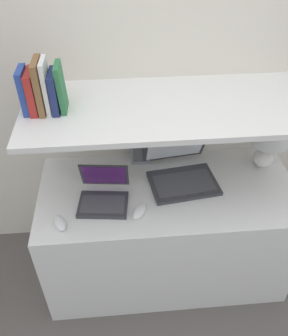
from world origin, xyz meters
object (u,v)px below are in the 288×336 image
laptop_large (181,170)px  book_navy (55,91)px  book_red (33,92)px  book_green (61,88)px  book_blue (24,91)px  table_lamp (269,137)px  computer_mouse (139,211)px  book_brown (40,86)px  book_white (46,86)px  second_mouse (60,223)px  router_box (140,152)px  laptop_small (104,195)px

laptop_large → book_navy: size_ratio=2.20×
book_red → book_green: size_ratio=0.87×
book_blue → book_green: bearing=0.0°
table_lamp → computer_mouse: table_lamp is taller
book_green → book_brown: bearing=-180.0°
laptop_large → book_brown: size_ratio=1.69×
table_lamp → book_navy: (-1.11, -0.08, 0.38)m
computer_mouse → book_blue: size_ratio=0.63×
book_red → table_lamp: bearing=3.9°
computer_mouse → book_red: (-0.46, 0.24, 0.57)m
computer_mouse → book_white: size_ratio=0.53×
second_mouse → router_box: 0.64m
laptop_small → book_white: (-0.21, 0.13, 0.56)m
table_lamp → book_green: bearing=-175.7°
computer_mouse → book_blue: bearing=153.9°
router_box → book_red: size_ratio=0.72×
second_mouse → book_blue: (-0.10, 0.29, 0.57)m
computer_mouse → second_mouse: size_ratio=1.08×
laptop_small → book_red: book_red is taller
table_lamp → book_red: 1.27m
laptop_large → book_green: bearing=-178.6°
book_red → book_blue: bearing=-180.0°
second_mouse → book_red: (-0.06, 0.29, 0.57)m
computer_mouse → book_green: (-0.33, 0.24, 0.58)m
book_white → book_brown: bearing=180.0°
laptop_small → router_box: laptop_small is taller
table_lamp → book_brown: 1.25m
laptop_small → second_mouse: (-0.22, -0.16, -0.03)m
book_white → book_navy: bearing=0.0°
second_mouse → book_navy: 0.63m
computer_mouse → second_mouse: bearing=-173.4°
book_blue → book_red: size_ratio=1.06×
second_mouse → book_green: book_green is taller
book_red → book_brown: (0.04, 0.00, 0.02)m
laptop_small → book_white: book_white is taller
book_red → book_navy: bearing=0.0°
table_lamp → second_mouse: 1.22m
computer_mouse → book_green: bearing=143.8°
book_navy → book_green: (0.03, 0.00, 0.02)m
book_blue → book_green: size_ratio=0.93×
book_white → computer_mouse: bearing=-31.6°
second_mouse → book_red: bearing=102.3°
table_lamp → book_red: size_ratio=1.58×
second_mouse → book_white: book_white is taller
laptop_large → computer_mouse: 0.36m
table_lamp → router_box: 0.74m
laptop_large → router_box: bearing=141.5°
book_blue → book_red: bearing=0.0°
book_blue → book_navy: book_blue is taller
computer_mouse → book_navy: size_ratio=0.69×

